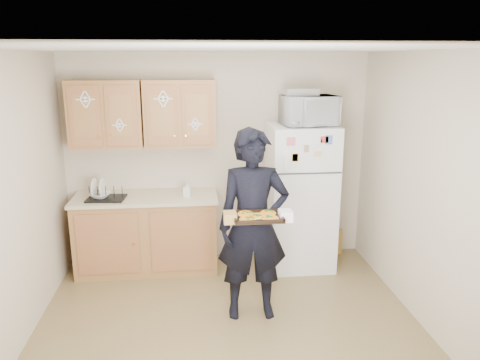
% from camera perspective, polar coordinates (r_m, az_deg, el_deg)
% --- Properties ---
extents(floor, '(3.60, 3.60, 0.00)m').
position_cam_1_polar(floor, '(4.47, -1.19, -18.29)').
color(floor, brown).
rests_on(floor, ground).
extents(ceiling, '(3.60, 3.60, 0.00)m').
position_cam_1_polar(ceiling, '(3.76, -1.39, 15.69)').
color(ceiling, silver).
rests_on(ceiling, wall_back).
extents(wall_back, '(3.60, 0.04, 2.50)m').
position_cam_1_polar(wall_back, '(5.68, -2.77, 2.61)').
color(wall_back, beige).
rests_on(wall_back, floor).
extents(wall_front, '(3.60, 0.04, 2.50)m').
position_cam_1_polar(wall_front, '(2.29, 2.55, -16.36)').
color(wall_front, beige).
rests_on(wall_front, floor).
extents(wall_left, '(0.04, 3.60, 2.50)m').
position_cam_1_polar(wall_left, '(4.20, -26.60, -3.29)').
color(wall_left, beige).
rests_on(wall_left, floor).
extents(wall_right, '(0.04, 3.60, 2.50)m').
position_cam_1_polar(wall_right, '(4.45, 22.50, -1.89)').
color(wall_right, beige).
rests_on(wall_right, floor).
extents(refrigerator, '(0.75, 0.70, 1.70)m').
position_cam_1_polar(refrigerator, '(5.55, 7.35, -2.04)').
color(refrigerator, white).
rests_on(refrigerator, floor).
extents(base_cabinet, '(1.60, 0.60, 0.86)m').
position_cam_1_polar(base_cabinet, '(5.62, -11.22, -6.52)').
color(base_cabinet, olive).
rests_on(base_cabinet, floor).
extents(countertop, '(1.64, 0.64, 0.04)m').
position_cam_1_polar(countertop, '(5.48, -11.45, -2.12)').
color(countertop, beige).
rests_on(countertop, base_cabinet).
extents(upper_cab_left, '(0.80, 0.33, 0.75)m').
position_cam_1_polar(upper_cab_left, '(5.48, -16.03, 7.72)').
color(upper_cab_left, olive).
rests_on(upper_cab_left, wall_back).
extents(upper_cab_right, '(0.80, 0.33, 0.75)m').
position_cam_1_polar(upper_cab_right, '(5.39, -7.34, 8.06)').
color(upper_cab_right, olive).
rests_on(upper_cab_right, wall_back).
extents(cereal_box, '(0.20, 0.07, 0.32)m').
position_cam_1_polar(cereal_box, '(6.13, 11.36, -7.42)').
color(cereal_box, '#DAC44D').
rests_on(cereal_box, floor).
extents(person, '(0.67, 0.44, 1.83)m').
position_cam_1_polar(person, '(4.39, 1.62, -5.57)').
color(person, black).
rests_on(person, floor).
extents(baking_tray, '(0.42, 0.31, 0.04)m').
position_cam_1_polar(baking_tray, '(4.05, 2.19, -4.59)').
color(baking_tray, black).
rests_on(baking_tray, person).
extents(pizza_front_left, '(0.14, 0.14, 0.02)m').
position_cam_1_polar(pizza_front_left, '(3.97, 0.92, -4.75)').
color(pizza_front_left, orange).
rests_on(pizza_front_left, baking_tray).
extents(pizza_front_right, '(0.14, 0.14, 0.02)m').
position_cam_1_polar(pizza_front_right, '(3.99, 3.75, -4.65)').
color(pizza_front_right, orange).
rests_on(pizza_front_right, baking_tray).
extents(pizza_back_left, '(0.14, 0.14, 0.02)m').
position_cam_1_polar(pizza_back_left, '(4.10, 0.69, -4.10)').
color(pizza_back_left, orange).
rests_on(pizza_back_left, baking_tray).
extents(pizza_back_right, '(0.14, 0.14, 0.02)m').
position_cam_1_polar(pizza_back_right, '(4.13, 3.42, -4.01)').
color(pizza_back_right, orange).
rests_on(pizza_back_right, baking_tray).
extents(pizza_center, '(0.14, 0.14, 0.02)m').
position_cam_1_polar(pizza_center, '(4.04, 2.20, -4.37)').
color(pizza_center, orange).
rests_on(pizza_center, baking_tray).
extents(microwave, '(0.65, 0.49, 0.33)m').
position_cam_1_polar(microwave, '(5.32, 8.45, 8.37)').
color(microwave, white).
rests_on(microwave, refrigerator).
extents(foil_pan, '(0.37, 0.27, 0.08)m').
position_cam_1_polar(foil_pan, '(5.31, 7.38, 10.60)').
color(foil_pan, silver).
rests_on(foil_pan, microwave).
extents(dish_rack, '(0.43, 0.34, 0.16)m').
position_cam_1_polar(dish_rack, '(5.43, -16.04, -1.44)').
color(dish_rack, black).
rests_on(dish_rack, countertop).
extents(bowl, '(0.29, 0.29, 0.06)m').
position_cam_1_polar(bowl, '(5.45, -16.65, -1.79)').
color(bowl, silver).
rests_on(bowl, dish_rack).
extents(soap_bottle, '(0.09, 0.09, 0.18)m').
position_cam_1_polar(soap_bottle, '(5.36, -6.47, -1.09)').
color(soap_bottle, white).
rests_on(soap_bottle, countertop).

